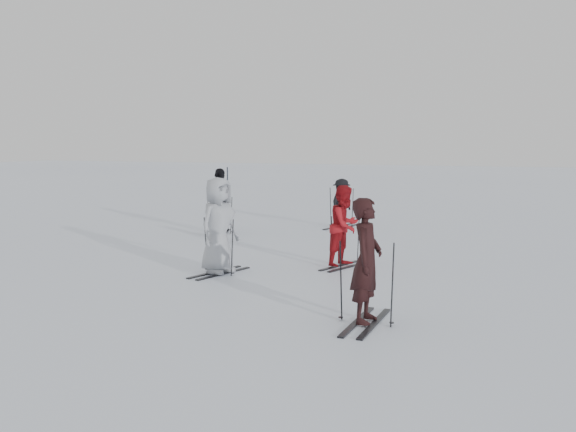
# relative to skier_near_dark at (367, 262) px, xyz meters

# --- Properties ---
(ground) EXTENTS (120.00, 120.00, 0.00)m
(ground) POSITION_rel_skier_near_dark_xyz_m (-3.10, 3.72, -0.94)
(ground) COLOR silver
(ground) RESTS_ON ground
(skier_near_dark) EXTENTS (0.46, 0.69, 1.89)m
(skier_near_dark) POSITION_rel_skier_near_dark_xyz_m (0.00, 0.00, 0.00)
(skier_near_dark) COLOR black
(skier_near_dark) RESTS_ON ground
(skier_red) EXTENTS (0.91, 1.03, 1.77)m
(skier_red) POSITION_rel_skier_near_dark_xyz_m (-1.54, 4.16, -0.06)
(skier_red) COLOR maroon
(skier_red) RESTS_ON ground
(skier_grey) EXTENTS (0.86, 1.10, 1.99)m
(skier_grey) POSITION_rel_skier_near_dark_xyz_m (-3.79, 2.50, 0.05)
(skier_grey) COLOR #A0A3A9
(skier_grey) RESTS_ON ground
(skier_uphill_left) EXTENTS (0.74, 1.21, 1.92)m
(skier_uphill_left) POSITION_rel_skier_near_dark_xyz_m (-6.49, 7.79, 0.02)
(skier_uphill_left) COLOR black
(skier_uphill_left) RESTS_ON ground
(skier_uphill_far) EXTENTS (0.77, 1.09, 1.53)m
(skier_uphill_far) POSITION_rel_skier_near_dark_xyz_m (-3.46, 10.37, -0.18)
(skier_uphill_far) COLOR black
(skier_uphill_far) RESTS_ON ground
(skis_near_dark) EXTENTS (1.80, 0.96, 1.30)m
(skis_near_dark) POSITION_rel_skier_near_dark_xyz_m (0.00, 0.00, -0.29)
(skis_near_dark) COLOR black
(skis_near_dark) RESTS_ON ground
(skis_red) EXTENTS (1.75, 1.28, 1.14)m
(skis_red) POSITION_rel_skier_near_dark_xyz_m (-1.54, 4.16, -0.37)
(skis_red) COLOR black
(skis_red) RESTS_ON ground
(skis_grey) EXTENTS (1.82, 1.27, 1.21)m
(skis_grey) POSITION_rel_skier_near_dark_xyz_m (-3.79, 2.50, -0.34)
(skis_grey) COLOR black
(skis_grey) RESTS_ON ground
(skis_uphill_left) EXTENTS (1.71, 1.19, 1.13)m
(skis_uphill_left) POSITION_rel_skier_near_dark_xyz_m (-6.49, 7.79, -0.38)
(skis_uphill_left) COLOR black
(skis_uphill_left) RESTS_ON ground
(skis_uphill_far) EXTENTS (1.97, 1.33, 1.31)m
(skis_uphill_far) POSITION_rel_skier_near_dark_xyz_m (-3.46, 10.37, -0.29)
(skis_uphill_far) COLOR black
(skis_uphill_far) RESTS_ON ground
(piste_marker) EXTENTS (0.04, 0.04, 1.81)m
(piste_marker) POSITION_rel_skier_near_dark_xyz_m (-8.25, 11.83, -0.04)
(piste_marker) COLOR black
(piste_marker) RESTS_ON ground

